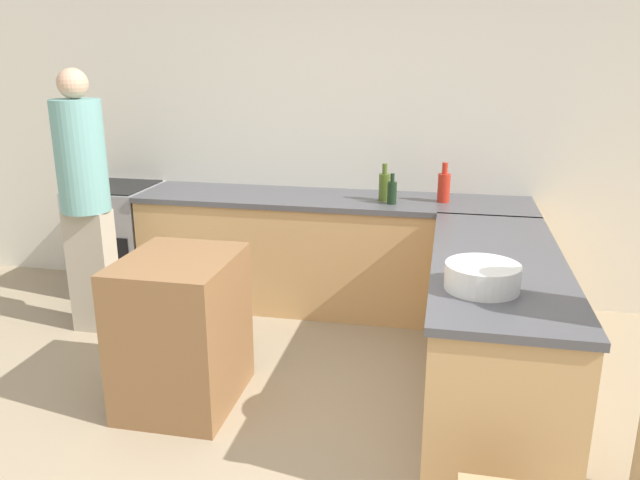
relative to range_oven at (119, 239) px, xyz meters
The scene contains 11 objects.
ground_plane 2.80m from the range_oven, 49.70° to the right, with size 14.00×14.00×0.00m, color tan.
wall_back 2.04m from the range_oven, 11.17° to the left, with size 8.00×0.06×2.70m.
counter_back 1.79m from the range_oven, ahead, with size 2.96×0.68×0.88m.
counter_peninsula 3.19m from the range_oven, 23.35° to the right, with size 0.69×1.91×0.88m.
range_oven is the anchor object (origin of this frame).
island_table 1.97m from the range_oven, 51.36° to the right, with size 0.60×0.72×0.86m.
mixing_bowl 3.35m from the range_oven, 31.62° to the right, with size 0.34×0.34×0.12m.
olive_oil_bottle 2.26m from the range_oven, ahead, with size 0.08×0.08×0.27m.
wine_bottle_dark 2.32m from the range_oven, ahead, with size 0.07×0.07×0.22m.
hot_sauce_bottle 2.67m from the range_oven, ahead, with size 0.09×0.09×0.29m.
person_by_range 0.96m from the range_oven, 74.16° to the right, with size 0.33×0.33×1.83m.
Camera 1 is at (0.84, -2.40, 1.92)m, focal length 35.00 mm.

